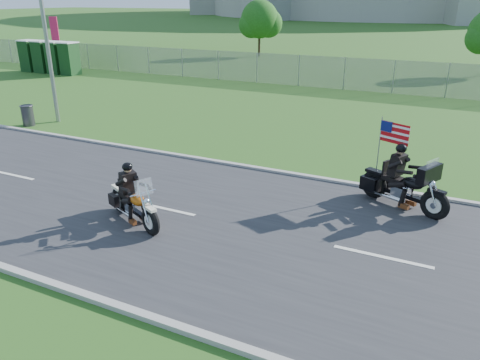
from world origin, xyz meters
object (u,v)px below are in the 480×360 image
at_px(porta_toilet_b, 56,58).
at_px(porta_toilet_c, 42,57).
at_px(motorcycle_lead, 133,205).
at_px(motorcycle_follow, 403,187).
at_px(trash_can, 28,116).
at_px(porta_toilet_d, 29,56).
at_px(porta_toilet_a, 70,59).

distance_m(porta_toilet_b, porta_toilet_c, 1.40).
relative_size(motorcycle_lead, motorcycle_follow, 0.89).
distance_m(porta_toilet_c, trash_can, 17.18).
xyz_separation_m(motorcycle_lead, motorcycle_follow, (6.08, 3.99, 0.10)).
bearing_deg(motorcycle_lead, motorcycle_follow, 58.02).
relative_size(porta_toilet_d, motorcycle_lead, 1.02).
relative_size(porta_toilet_c, trash_can, 2.53).
bearing_deg(porta_toilet_d, trash_can, -41.79).
height_order(porta_toilet_c, porta_toilet_d, same).
bearing_deg(porta_toilet_b, porta_toilet_c, 180.00).
bearing_deg(motorcycle_follow, trash_can, -162.38).
bearing_deg(porta_toilet_a, porta_toilet_b, 180.00).
relative_size(porta_toilet_d, motorcycle_follow, 0.90).
relative_size(porta_toilet_d, trash_can, 2.53).
height_order(motorcycle_follow, trash_can, motorcycle_follow).
xyz_separation_m(porta_toilet_a, trash_can, (9.36, -12.12, -0.70)).
height_order(porta_toilet_a, motorcycle_lead, porta_toilet_a).
xyz_separation_m(motorcycle_lead, trash_can, (-10.53, 5.87, -0.06)).
bearing_deg(motorcycle_lead, trash_can, 175.63).
distance_m(porta_toilet_b, motorcycle_follow, 30.74).
relative_size(porta_toilet_a, motorcycle_lead, 1.02).
xyz_separation_m(porta_toilet_b, trash_can, (10.76, -12.12, -0.70)).
relative_size(porta_toilet_a, porta_toilet_d, 1.00).
xyz_separation_m(porta_toilet_a, porta_toilet_d, (-4.20, 0.00, 0.00)).
bearing_deg(motorcycle_lead, porta_toilet_b, 164.57).
relative_size(porta_toilet_a, trash_can, 2.53).
bearing_deg(porta_toilet_a, porta_toilet_c, 180.00).
bearing_deg(motorcycle_lead, porta_toilet_d, 168.01).
height_order(porta_toilet_c, motorcycle_lead, porta_toilet_c).
bearing_deg(trash_can, motorcycle_follow, -6.45).
bearing_deg(motorcycle_follow, porta_toilet_d, 179.18).
bearing_deg(motorcycle_follow, porta_toilet_a, 175.75).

